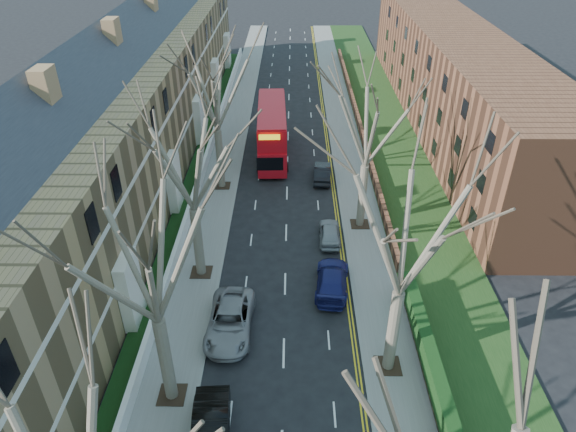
{
  "coord_description": "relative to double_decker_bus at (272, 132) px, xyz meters",
  "views": [
    {
      "loc": [
        0.41,
        -11.19,
        22.14
      ],
      "look_at": [
        0.16,
        18.3,
        3.22
      ],
      "focal_mm": 32.0,
      "sensor_mm": 36.0,
      "label": 1
    }
  ],
  "objects": [
    {
      "name": "tree_right_far",
      "position": [
        7.2,
        -12.6,
        6.91
      ],
      "size": [
        10.15,
        10.15,
        14.22
      ],
      "color": "brown",
      "rests_on": "ground"
    },
    {
      "name": "car_left_far",
      "position": [
        -1.66,
        -23.88,
        -1.56
      ],
      "size": [
        2.72,
        5.64,
        1.55
      ],
      "primitive_type": "imported",
      "rotation": [
        0.0,
        0.0,
        -0.03
      ],
      "color": "gray",
      "rests_on": "ground"
    },
    {
      "name": "car_left_mid",
      "position": [
        -1.81,
        -31.16,
        -1.54
      ],
      "size": [
        2.07,
        4.95,
        1.59
      ],
      "primitive_type": "imported",
      "rotation": [
        0.0,
        0.0,
        0.08
      ],
      "color": "black",
      "rests_on": "ground"
    },
    {
      "name": "terrace_left",
      "position": [
        -12.14,
        -3.6,
        3.19
      ],
      "size": [
        9.7,
        78.0,
        13.6
      ],
      "color": "#9A7B4E",
      "rests_on": "ground"
    },
    {
      "name": "flats_right",
      "position": [
        18.97,
        8.4,
        2.65
      ],
      "size": [
        13.97,
        54.0,
        10.0
      ],
      "color": "brown",
      "rests_on": "ground"
    },
    {
      "name": "tree_left_dist",
      "position": [
        -4.2,
        -6.6,
        7.22
      ],
      "size": [
        10.5,
        10.5,
        14.71
      ],
      "color": "brown",
      "rests_on": "ground"
    },
    {
      "name": "pavement_right",
      "position": [
        7.5,
        4.4,
        -2.28
      ],
      "size": [
        3.0,
        102.0,
        0.12
      ],
      "primitive_type": "cube",
      "color": "slate",
      "rests_on": "ground"
    },
    {
      "name": "tree_left_far",
      "position": [
        -4.2,
        -18.6,
        6.9
      ],
      "size": [
        10.15,
        10.15,
        14.22
      ],
      "color": "brown",
      "rests_on": "ground"
    },
    {
      "name": "pavement_left",
      "position": [
        -4.5,
        4.4,
        -2.28
      ],
      "size": [
        3.0,
        102.0,
        0.12
      ],
      "primitive_type": "cube",
      "color": "slate",
      "rests_on": "ground"
    },
    {
      "name": "double_decker_bus",
      "position": [
        0.0,
        0.0,
        0.0
      ],
      "size": [
        3.18,
        11.46,
        4.74
      ],
      "rotation": [
        0.0,
        0.0,
        3.18
      ],
      "color": "red",
      "rests_on": "ground"
    },
    {
      "name": "grass_verge_right",
      "position": [
        12.0,
        4.4,
        -2.19
      ],
      "size": [
        6.0,
        102.0,
        0.06
      ],
      "color": "#193714",
      "rests_on": "ground"
    },
    {
      "name": "tree_left_mid",
      "position": [
        -4.2,
        -28.6,
        7.22
      ],
      "size": [
        10.5,
        10.5,
        14.71
      ],
      "color": "brown",
      "rests_on": "ground"
    },
    {
      "name": "car_right_near",
      "position": [
        4.55,
        -20.04,
        -1.61
      ],
      "size": [
        2.55,
        5.21,
        1.46
      ],
      "primitive_type": "imported",
      "rotation": [
        0.0,
        0.0,
        3.04
      ],
      "color": "navy",
      "rests_on": "ground"
    },
    {
      "name": "car_right_mid",
      "position": [
        4.74,
        -14.55,
        -1.68
      ],
      "size": [
        1.62,
        3.87,
        1.31
      ],
      "primitive_type": "imported",
      "rotation": [
        0.0,
        0.0,
        3.12
      ],
      "color": "gray",
      "rests_on": "ground"
    },
    {
      "name": "front_wall_left",
      "position": [
        -6.15,
        -3.6,
        -1.72
      ],
      "size": [
        0.3,
        78.0,
        1.0
      ],
      "color": "white",
      "rests_on": "ground"
    },
    {
      "name": "tree_right_mid",
      "position": [
        7.2,
        -26.6,
        7.22
      ],
      "size": [
        10.5,
        10.5,
        14.71
      ],
      "color": "brown",
      "rests_on": "ground"
    },
    {
      "name": "car_right_far",
      "position": [
        4.65,
        -5.1,
        -1.65
      ],
      "size": [
        1.74,
        4.25,
        1.37
      ],
      "primitive_type": "imported",
      "rotation": [
        0.0,
        0.0,
        3.07
      ],
      "color": "black",
      "rests_on": "ground"
    }
  ]
}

